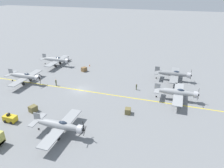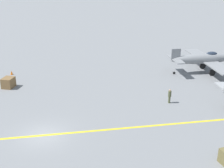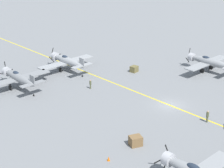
% 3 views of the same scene
% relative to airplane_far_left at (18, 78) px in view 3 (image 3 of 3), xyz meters
% --- Properties ---
extents(ground_plane, '(400.00, 400.00, 0.00)m').
position_rel_airplane_far_left_xyz_m(ground_plane, '(13.64, -22.02, -2.01)').
color(ground_plane, slate).
extents(taxiway_stripe, '(0.30, 160.00, 0.01)m').
position_rel_airplane_far_left_xyz_m(taxiway_stripe, '(13.64, -22.02, -2.01)').
color(taxiway_stripe, yellow).
rests_on(taxiway_stripe, ground).
extents(airplane_far_left, '(12.00, 9.98, 3.80)m').
position_rel_airplane_far_left_xyz_m(airplane_far_left, '(0.00, 0.00, 0.00)').
color(airplane_far_left, gray).
rests_on(airplane_far_left, ground).
extents(airplane_far_center, '(12.00, 9.98, 3.72)m').
position_rel_airplane_far_left_xyz_m(airplane_far_center, '(11.51, 1.52, 0.00)').
color(airplane_far_center, '#989A9D').
rests_on(airplane_far_center, ground).
extents(airplane_mid_right, '(12.00, 9.98, 3.76)m').
position_rel_airplane_far_left_xyz_m(airplane_mid_right, '(31.15, -17.47, 0.00)').
color(airplane_mid_right, gray).
rests_on(airplane_mid_right, ground).
extents(ground_crew_walking, '(0.36, 0.36, 1.63)m').
position_rel_airplane_far_left_xyz_m(ground_crew_walking, '(8.94, -8.46, -1.12)').
color(ground_crew_walking, '#515638').
rests_on(ground_crew_walking, ground).
extents(ground_crew_inspecting, '(0.39, 0.39, 1.79)m').
position_rel_airplane_far_left_xyz_m(ground_crew_inspecting, '(13.08, -29.25, -1.04)').
color(ground_crew_inspecting, '#515638').
rests_on(ground_crew_inspecting, ground).
extents(supply_crate_mid_lane, '(1.89, 1.75, 1.27)m').
position_rel_airplane_far_left_xyz_m(supply_crate_mid_lane, '(1.12, -26.63, -1.38)').
color(supply_crate_mid_lane, brown).
rests_on(supply_crate_mid_lane, ground).
extents(supply_crate_outboard, '(1.57, 1.38, 1.17)m').
position_rel_airplane_far_left_xyz_m(supply_crate_outboard, '(20.55, -7.74, -1.43)').
color(supply_crate_outboard, brown).
rests_on(supply_crate_outboard, ground).
extents(traffic_cone, '(0.36, 0.36, 0.55)m').
position_rel_airplane_far_left_xyz_m(traffic_cone, '(-3.72, -26.86, -1.74)').
color(traffic_cone, orange).
rests_on(traffic_cone, ground).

